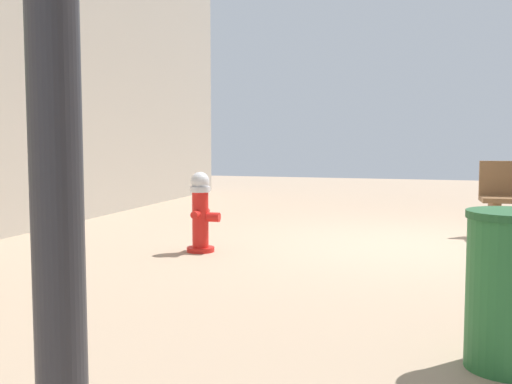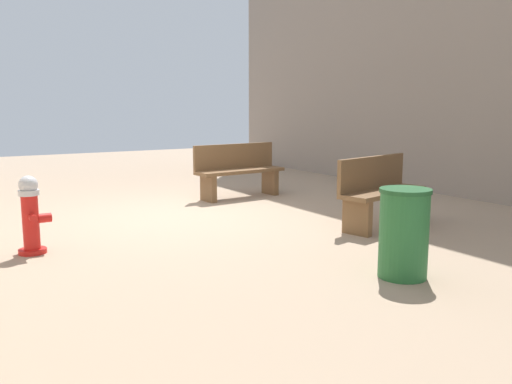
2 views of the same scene
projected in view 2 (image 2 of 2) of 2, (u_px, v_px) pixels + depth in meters
The scene contains 5 objects.
ground_plane at pixel (183, 216), 8.00m from camera, with size 23.40×23.40×0.00m, color tan.
fire_hydrant at pixel (31, 215), 5.92m from camera, with size 0.37×0.40×0.87m.
bench_near at pixel (238, 170), 9.59m from camera, with size 1.69×0.57×0.95m.
bench_far at pixel (379, 191), 7.23m from camera, with size 1.54×0.76×0.95m.
trash_bin at pixel (404, 233), 5.10m from camera, with size 0.49×0.49×0.86m.
Camera 2 is at (3.16, 7.26, 1.62)m, focal length 37.77 mm.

